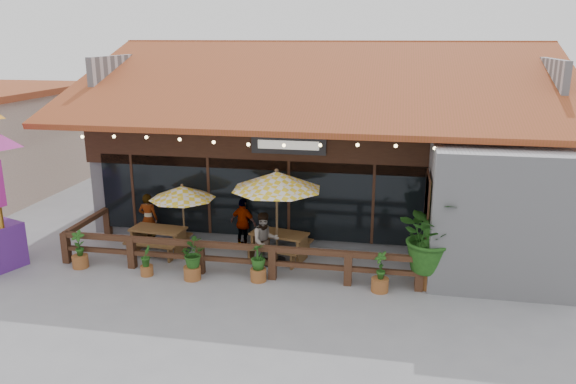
% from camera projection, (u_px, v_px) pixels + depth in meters
% --- Properties ---
extents(ground, '(100.00, 100.00, 0.00)m').
position_uv_depth(ground, '(294.00, 273.00, 15.35)').
color(ground, gray).
rests_on(ground, ground).
extents(restaurant_building, '(15.50, 14.73, 6.09)m').
position_uv_depth(restaurant_building, '(332.00, 148.00, 20.96)').
color(restaurant_building, '#B2B1B7').
rests_on(restaurant_building, ground).
extents(patio_railing, '(10.00, 2.60, 0.92)m').
position_uv_depth(patio_railing, '(212.00, 249.00, 15.33)').
color(patio_railing, '#4A2C1A').
rests_on(patio_railing, ground).
extents(umbrella_left, '(2.58, 2.58, 2.09)m').
position_uv_depth(umbrella_left, '(182.00, 193.00, 16.41)').
color(umbrella_left, brown).
rests_on(umbrella_left, ground).
extents(umbrella_right, '(3.19, 3.19, 2.73)m').
position_uv_depth(umbrella_right, '(277.00, 181.00, 15.49)').
color(umbrella_right, brown).
rests_on(umbrella_right, ground).
extents(picnic_table_left, '(1.72, 1.52, 0.77)m').
position_uv_depth(picnic_table_left, '(159.00, 236.00, 16.64)').
color(picnic_table_left, brown).
rests_on(picnic_table_left, ground).
extents(picnic_table_right, '(1.88, 1.71, 0.78)m').
position_uv_depth(picnic_table_right, '(279.00, 241.00, 16.22)').
color(picnic_table_right, brown).
rests_on(picnic_table_right, ground).
extents(tropical_plant, '(2.27, 2.24, 2.38)m').
position_uv_depth(tropical_plant, '(430.00, 237.00, 14.13)').
color(tropical_plant, brown).
rests_on(tropical_plant, ground).
extents(diner_a, '(0.60, 0.41, 1.62)m').
position_uv_depth(diner_a, '(148.00, 219.00, 17.27)').
color(diner_a, '#371F11').
rests_on(diner_a, ground).
extents(diner_b, '(0.99, 0.92, 1.62)m').
position_uv_depth(diner_b, '(265.00, 241.00, 15.40)').
color(diner_b, '#371F11').
rests_on(diner_b, ground).
extents(diner_c, '(0.98, 0.66, 1.54)m').
position_uv_depth(diner_c, '(243.00, 223.00, 17.00)').
color(diner_c, '#371F11').
rests_on(diner_c, ground).
extents(planter_a, '(0.44, 0.44, 1.08)m').
position_uv_depth(planter_a, '(79.00, 252.00, 15.58)').
color(planter_a, brown).
rests_on(planter_a, ground).
extents(planter_b, '(0.34, 0.34, 0.84)m').
position_uv_depth(planter_b, '(146.00, 262.00, 15.08)').
color(planter_b, brown).
rests_on(planter_b, ground).
extents(planter_c, '(0.89, 0.88, 1.11)m').
position_uv_depth(planter_c, '(192.00, 257.00, 14.76)').
color(planter_c, brown).
rests_on(planter_c, ground).
extents(planter_d, '(0.55, 0.55, 1.04)m').
position_uv_depth(planter_d, '(258.00, 263.00, 14.70)').
color(planter_d, brown).
rests_on(planter_d, ground).
extents(planter_e, '(0.44, 0.46, 1.08)m').
position_uv_depth(planter_e, '(380.00, 275.00, 14.11)').
color(planter_e, brown).
rests_on(planter_e, ground).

